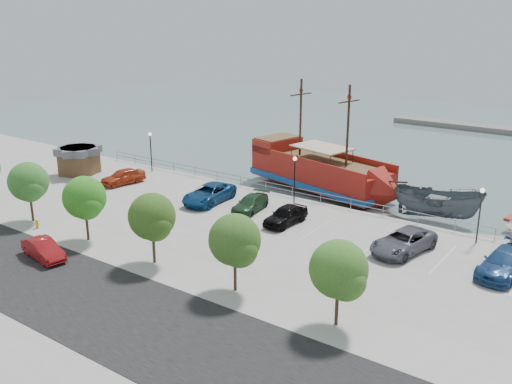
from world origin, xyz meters
The scene contains 27 objects.
ground centered at (0.00, 0.00, -1.00)m, with size 160.00×160.00×0.00m, color slate.
land_slab centered at (0.00, -21.00, -0.60)m, with size 100.00×58.00×1.20m, color #9A9790.
street centered at (0.00, -16.00, 0.01)m, with size 100.00×8.00×0.04m, color black.
sidewalk centered at (0.00, -10.00, 0.01)m, with size 100.00×4.00×0.05m, color #9D9C93.
seawall_railing centered at (0.00, 7.80, 0.53)m, with size 50.00×0.06×1.00m.
pirate_ship centered at (-0.25, 13.53, 0.93)m, with size 18.61×9.01×11.52m.
patrol_boat centered at (11.32, 11.67, 0.48)m, with size 2.87×7.63×2.95m, color #495258.
dock_west centered at (-15.07, 9.20, -0.82)m, with size 6.19×1.77×0.35m, color gray.
dock_mid centered at (8.66, 9.20, -0.81)m, with size 6.76×1.93×0.39m, color slate.
dock_east centered at (15.79, 9.20, -0.80)m, with size 6.93×1.98×0.40m, color gray.
shed centered at (-23.45, 1.34, 1.57)m, with size 4.44×4.44×2.94m.
street_sedan centered at (-7.83, -13.96, 0.69)m, with size 1.46×4.17×1.37m, color maroon.
fire_hydrant centered at (-13.23, -10.80, 0.41)m, with size 0.26×0.26×0.75m.
lamp_post_left centered at (-18.00, 6.50, 2.94)m, with size 0.36×0.36×4.28m.
lamp_post_mid centered at (0.00, 6.50, 2.94)m, with size 0.36×0.36×4.28m.
lamp_post_right centered at (16.00, 6.50, 2.94)m, with size 0.36×0.36×4.28m.
tree_b centered at (-14.85, -10.07, 3.30)m, with size 3.30×3.20×5.00m.
tree_c centered at (-7.85, -10.07, 3.30)m, with size 3.30×3.20×5.00m.
tree_d centered at (-0.85, -10.07, 3.30)m, with size 3.30×3.20×5.00m.
tree_e centered at (6.15, -10.07, 3.30)m, with size 3.30×3.20×5.00m.
tree_f centered at (13.15, -10.07, 3.30)m, with size 3.30×3.20×5.00m.
parked_car_a centered at (-17.01, 1.58, 0.77)m, with size 1.82×4.52×1.54m, color #B13718.
parked_car_c centered at (-6.33, 2.16, 0.81)m, with size 2.70×5.86×1.63m, color navy.
parked_car_d centered at (-1.92, 2.45, 0.66)m, with size 1.86×4.58×1.33m, color #204327.
parked_car_e centered at (2.28, 1.54, 0.77)m, with size 1.82×4.51×1.54m, color black.
parked_car_g centered at (12.16, 1.70, 0.79)m, with size 2.63×5.70×1.58m, color #5C5B65.
parked_car_h centered at (18.93, 2.09, 0.83)m, with size 2.32×5.69×1.65m, color navy.
Camera 1 is at (25.52, -35.10, 16.56)m, focal length 40.00 mm.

